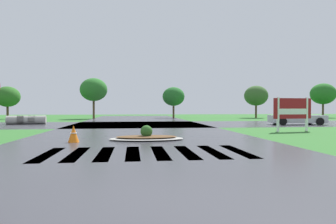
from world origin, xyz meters
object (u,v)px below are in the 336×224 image
object	(u,v)px
estate_billboard	(293,110)
traffic_cone	(74,134)
drainage_pipe_stack	(27,120)
car_dark_suv	(296,118)
median_island	(146,137)

from	to	relation	value
estate_billboard	traffic_cone	xyz separation A→B (m)	(-12.50, -4.47, -1.00)
drainage_pipe_stack	traffic_cone	bearing A→B (deg)	-64.94
car_dark_suv	drainage_pipe_stack	xyz separation A→B (m)	(-23.64, 3.26, -0.22)
drainage_pipe_stack	traffic_cone	xyz separation A→B (m)	(6.89, -14.73, -0.03)
car_dark_suv	drainage_pipe_stack	size ratio (longest dim) A/B	1.44
median_island	car_dark_suv	xyz separation A→B (m)	(13.58, 10.87, 0.47)
car_dark_suv	drainage_pipe_stack	world-z (taller)	car_dark_suv
drainage_pipe_stack	median_island	bearing A→B (deg)	-54.56
median_island	traffic_cone	xyz separation A→B (m)	(-3.17, -0.60, 0.23)
estate_billboard	car_dark_suv	world-z (taller)	estate_billboard
estate_billboard	drainage_pipe_stack	distance (m)	21.96
car_dark_suv	drainage_pipe_stack	bearing A→B (deg)	179.58
estate_billboard	drainage_pipe_stack	world-z (taller)	estate_billboard
estate_billboard	median_island	world-z (taller)	estate_billboard
median_island	drainage_pipe_stack	xyz separation A→B (m)	(-10.06, 14.14, 0.25)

